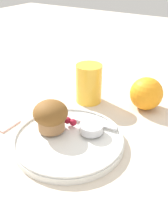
{
  "coord_description": "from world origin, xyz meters",
  "views": [
    {
      "loc": [
        0.26,
        -0.34,
        0.35
      ],
      "look_at": [
        0.0,
        0.06,
        0.06
      ],
      "focal_mm": 40.0,
      "sensor_mm": 36.0,
      "label": 1
    }
  ],
  "objects_px": {
    "orange_fruit": "(146,94)",
    "butter_knife": "(86,121)",
    "juice_glass": "(89,84)",
    "muffin": "(51,115)"
  },
  "relations": [
    {
      "from": "butter_knife",
      "to": "orange_fruit",
      "type": "relative_size",
      "value": 1.77
    },
    {
      "from": "muffin",
      "to": "butter_knife",
      "type": "distance_m",
      "value": 0.09
    },
    {
      "from": "orange_fruit",
      "to": "juice_glass",
      "type": "relative_size",
      "value": 0.81
    },
    {
      "from": "orange_fruit",
      "to": "butter_knife",
      "type": "bearing_deg",
      "value": -116.05
    },
    {
      "from": "muffin",
      "to": "juice_glass",
      "type": "xyz_separation_m",
      "value": [
        -0.02,
        0.19,
        -0.0
      ]
    },
    {
      "from": "orange_fruit",
      "to": "juice_glass",
      "type": "height_order",
      "value": "juice_glass"
    },
    {
      "from": "muffin",
      "to": "orange_fruit",
      "type": "distance_m",
      "value": 0.27
    },
    {
      "from": "butter_knife",
      "to": "orange_fruit",
      "type": "bearing_deg",
      "value": 54.4
    },
    {
      "from": "juice_glass",
      "to": "muffin",
      "type": "bearing_deg",
      "value": -85.09
    },
    {
      "from": "butter_knife",
      "to": "juice_glass",
      "type": "xyz_separation_m",
      "value": [
        -0.07,
        0.12,
        0.03
      ]
    }
  ]
}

